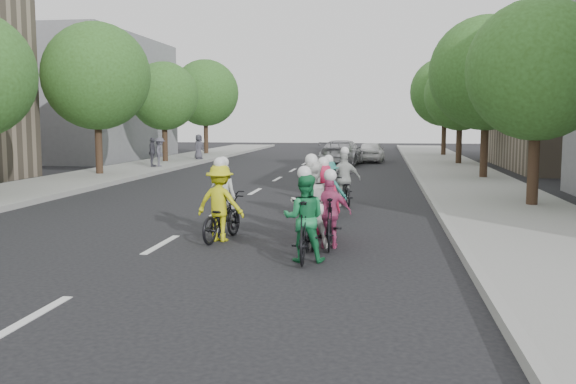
% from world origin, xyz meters
% --- Properties ---
extents(ground, '(120.00, 120.00, 0.00)m').
position_xyz_m(ground, '(0.00, 0.00, 0.00)').
color(ground, black).
rests_on(ground, ground).
extents(sidewalk_left, '(4.00, 80.00, 0.15)m').
position_xyz_m(sidewalk_left, '(-8.00, 10.00, 0.07)').
color(sidewalk_left, gray).
rests_on(sidewalk_left, ground).
extents(curb_left, '(0.18, 80.00, 0.18)m').
position_xyz_m(curb_left, '(-6.05, 10.00, 0.09)').
color(curb_left, '#999993').
rests_on(curb_left, ground).
extents(sidewalk_right, '(4.00, 80.00, 0.15)m').
position_xyz_m(sidewalk_right, '(8.00, 10.00, 0.07)').
color(sidewalk_right, gray).
rests_on(sidewalk_right, ground).
extents(curb_right, '(0.18, 80.00, 0.18)m').
position_xyz_m(curb_right, '(6.05, 10.00, 0.09)').
color(curb_right, '#999993').
rests_on(curb_right, ground).
extents(bldg_sw, '(10.00, 14.00, 8.00)m').
position_xyz_m(bldg_sw, '(-16.00, 28.00, 4.00)').
color(bldg_sw, slate).
rests_on(bldg_sw, ground).
extents(tree_l_3, '(4.80, 4.80, 6.93)m').
position_xyz_m(tree_l_3, '(-8.20, 15.00, 4.52)').
color(tree_l_3, black).
rests_on(tree_l_3, ground).
extents(tree_l_4, '(4.00, 4.00, 5.97)m').
position_xyz_m(tree_l_4, '(-8.20, 24.00, 3.96)').
color(tree_l_4, black).
rests_on(tree_l_4, ground).
extents(tree_l_5, '(4.80, 4.80, 6.93)m').
position_xyz_m(tree_l_5, '(-8.20, 33.00, 4.52)').
color(tree_l_5, black).
rests_on(tree_l_5, ground).
extents(tree_r_0, '(4.00, 4.00, 5.97)m').
position_xyz_m(tree_r_0, '(8.80, 6.60, 3.96)').
color(tree_r_0, black).
rests_on(tree_r_0, ground).
extents(tree_r_1, '(4.80, 4.80, 6.93)m').
position_xyz_m(tree_r_1, '(8.80, 15.60, 4.52)').
color(tree_r_1, black).
rests_on(tree_r_1, ground).
extents(tree_r_2, '(4.00, 4.00, 5.97)m').
position_xyz_m(tree_r_2, '(8.80, 24.60, 3.96)').
color(tree_r_2, black).
rests_on(tree_r_2, ground).
extents(tree_r_3, '(4.80, 4.80, 6.93)m').
position_xyz_m(tree_r_3, '(8.80, 33.60, 4.52)').
color(tree_r_3, black).
rests_on(tree_r_3, ground).
extents(cyclist_0, '(0.79, 1.84, 1.76)m').
position_xyz_m(cyclist_0, '(1.00, 1.41, 0.57)').
color(cyclist_0, black).
rests_on(cyclist_0, ground).
extents(cyclist_1, '(0.80, 1.92, 1.75)m').
position_xyz_m(cyclist_1, '(3.12, -1.06, 0.67)').
color(cyclist_1, black).
rests_on(cyclist_1, ground).
extents(cyclist_2, '(1.16, 1.86, 1.79)m').
position_xyz_m(cyclist_2, '(1.11, 0.64, 0.65)').
color(cyclist_2, black).
rests_on(cyclist_2, ground).
extents(cyclist_3, '(0.86, 1.75, 1.60)m').
position_xyz_m(cyclist_3, '(3.48, 0.21, 0.60)').
color(cyclist_3, black).
rests_on(cyclist_3, ground).
extents(cyclist_4, '(0.89, 1.75, 1.77)m').
position_xyz_m(cyclist_4, '(3.23, 1.44, 0.61)').
color(cyclist_4, black).
rests_on(cyclist_4, ground).
extents(cyclist_5, '(0.75, 1.77, 1.63)m').
position_xyz_m(cyclist_5, '(2.70, 4.34, 0.59)').
color(cyclist_5, black).
rests_on(cyclist_5, ground).
extents(cyclist_6, '(0.93, 1.90, 1.90)m').
position_xyz_m(cyclist_6, '(3.10, 0.27, 0.67)').
color(cyclist_6, black).
rests_on(cyclist_6, ground).
extents(cyclist_7, '(1.07, 1.92, 1.66)m').
position_xyz_m(cyclist_7, '(3.12, 4.24, 0.65)').
color(cyclist_7, black).
rests_on(cyclist_7, ground).
extents(cyclist_8, '(1.01, 1.90, 1.78)m').
position_xyz_m(cyclist_8, '(3.41, 6.61, 0.61)').
color(cyclist_8, black).
rests_on(cyclist_8, ground).
extents(follow_car_lead, '(2.60, 5.15, 1.44)m').
position_xyz_m(follow_car_lead, '(2.28, 24.14, 0.72)').
color(follow_car_lead, '#BCBCC1').
rests_on(follow_car_lead, ground).
extents(follow_car_trail, '(1.76, 3.82, 1.27)m').
position_xyz_m(follow_car_trail, '(3.86, 27.19, 0.63)').
color(follow_car_trail, white).
rests_on(follow_car_trail, ground).
extents(spectator_0, '(0.72, 1.07, 1.52)m').
position_xyz_m(spectator_0, '(-6.97, 19.62, 0.91)').
color(spectator_0, '#51505D').
rests_on(spectator_0, sidewalk_left).
extents(spectator_1, '(0.58, 0.96, 1.52)m').
position_xyz_m(spectator_1, '(-7.28, 19.36, 0.91)').
color(spectator_1, '#4E4D59').
rests_on(spectator_1, sidewalk_left).
extents(spectator_2, '(0.71, 0.87, 1.53)m').
position_xyz_m(spectator_2, '(-6.76, 26.11, 0.92)').
color(spectator_2, '#464550').
rests_on(spectator_2, sidewalk_left).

